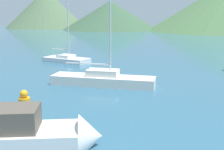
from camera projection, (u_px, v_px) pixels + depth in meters
name	position (u px, v px, depth m)	size (l,w,h in m)	color
motorboat_near	(25.00, 135.00, 11.08)	(6.40, 3.67, 2.21)	white
sailboat_inner	(103.00, 79.00, 21.14)	(7.82, 1.81, 10.15)	white
sailboat_outer	(66.00, 58.00, 31.91)	(5.76, 3.53, 10.09)	silver
buoy_marker	(24.00, 97.00, 16.94)	(0.70, 0.70, 0.80)	orange
hill_west	(46.00, 9.00, 115.85)	(33.08, 33.08, 15.61)	#4C6647
hill_central	(110.00, 15.00, 102.54)	(34.98, 34.98, 10.31)	#38563D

